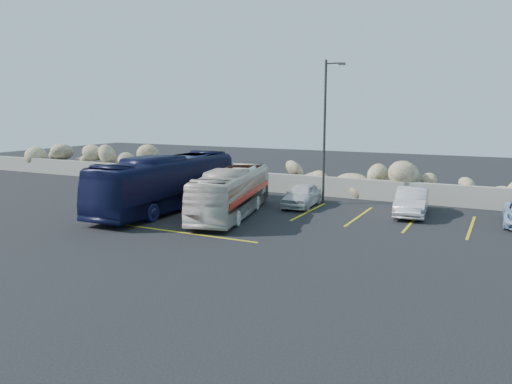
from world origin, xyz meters
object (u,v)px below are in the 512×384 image
at_px(tour_coach, 166,183).
at_px(car_a, 302,195).
at_px(car_b, 412,201).
at_px(vintage_bus, 232,192).
at_px(lamppost, 325,128).

bearing_deg(tour_coach, car_a, 32.04).
relative_size(car_a, car_b, 0.88).
bearing_deg(car_a, vintage_bus, -125.88).
bearing_deg(car_b, lamppost, 163.70).
bearing_deg(car_b, vintage_bus, -158.25).
bearing_deg(lamppost, car_a, -121.03).
distance_m(lamppost, tour_coach, 9.28).
xyz_separation_m(lamppost, tour_coach, (-6.96, -5.44, -2.83)).
height_order(lamppost, car_a, lamppost).
bearing_deg(vintage_bus, tour_coach, 170.94).
height_order(car_a, car_b, car_b).
bearing_deg(lamppost, tour_coach, -141.97).
bearing_deg(car_b, car_a, 178.32).
height_order(lamppost, vintage_bus, lamppost).
xyz_separation_m(vintage_bus, car_a, (2.30, 3.80, -0.55)).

